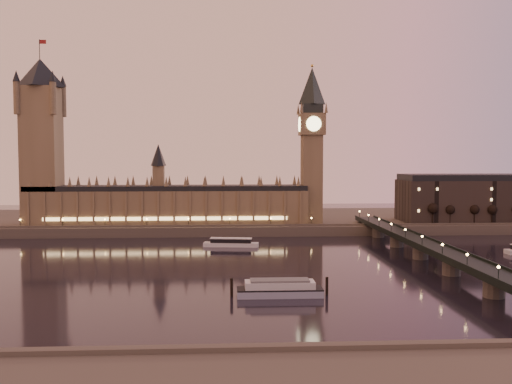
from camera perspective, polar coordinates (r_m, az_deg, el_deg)
ground at (r=256.09m, az=-2.40°, el=-7.67°), size 700.00×700.00×0.00m
far_embankment at (r=420.13m, az=1.39°, el=-2.86°), size 560.00×130.00×6.00m
palace_of_westminster at (r=375.07m, az=-8.80°, el=-0.80°), size 180.00×26.62×52.00m
victoria_tower at (r=390.44m, az=-20.67°, el=5.66°), size 31.68×31.68×118.00m
big_ben at (r=376.85m, az=5.60°, el=5.67°), size 17.68×17.68×104.00m
westminster_bridge at (r=272.12m, az=17.38°, el=-5.98°), size 13.20×260.00×15.30m
city_block at (r=431.34m, az=24.19°, el=-0.44°), size 155.00×45.00×34.00m
bare_tree_0 at (r=385.33m, az=16.98°, el=-1.70°), size 6.36×6.36×12.93m
bare_tree_1 at (r=390.51m, az=18.96°, el=-1.67°), size 6.36×6.36×12.93m
bare_tree_2 at (r=396.16m, az=20.89°, el=-1.64°), size 6.36×6.36×12.93m
bare_tree_3 at (r=402.24m, az=22.77°, el=-1.61°), size 6.36×6.36×12.93m
cruise_boat_a at (r=317.61m, az=-2.52°, el=-5.09°), size 30.93×10.83×4.85m
moored_barge at (r=206.32m, az=2.39°, el=-9.63°), size 35.37×8.64×6.48m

